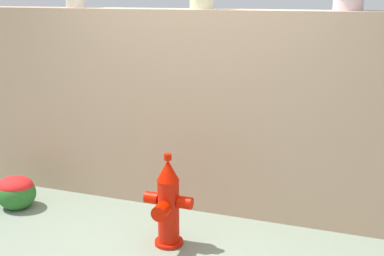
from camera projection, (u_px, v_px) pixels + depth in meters
The scene contains 4 objects.
ground_plane at pixel (158, 252), 3.86m from camera, with size 24.00×24.00×0.00m, color gray.
stone_wall at pixel (198, 111), 4.52m from camera, with size 5.78×0.35×1.86m, color tan.
fire_hydrant at pixel (168, 205), 3.89m from camera, with size 0.40×0.33×0.78m.
flower_bush_left at pixel (16, 191), 4.63m from camera, with size 0.38×0.35×0.33m.
Camera 1 is at (1.41, -3.16, 2.00)m, focal length 45.27 mm.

